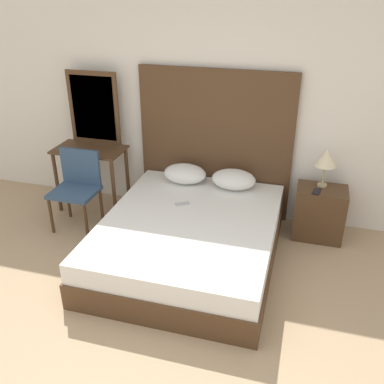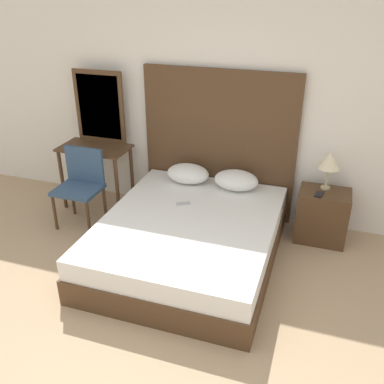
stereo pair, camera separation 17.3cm
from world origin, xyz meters
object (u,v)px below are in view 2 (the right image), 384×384
object	(u,v)px
phone_on_bed	(183,204)
nightstand	(322,216)
bed	(189,239)
vanity_desk	(96,159)
phone_on_nightstand	(319,194)
chair	(81,181)
table_lamp	(330,161)

from	to	relation	value
phone_on_bed	nightstand	bearing A→B (deg)	20.55
bed	vanity_desk	world-z (taller)	vanity_desk
phone_on_nightstand	vanity_desk	xyz separation A→B (m)	(-2.64, 0.04, 0.03)
bed	chair	size ratio (longest dim) A/B	2.34
bed	phone_on_bed	world-z (taller)	phone_on_bed
phone_on_bed	table_lamp	bearing A→B (deg)	23.35
bed	phone_on_bed	xyz separation A→B (m)	(-0.15, 0.28, 0.24)
phone_on_bed	vanity_desk	xyz separation A→B (m)	(-1.30, 0.47, 0.16)
nightstand	table_lamp	world-z (taller)	table_lamp
phone_on_bed	table_lamp	world-z (taller)	table_lamp
nightstand	table_lamp	distance (m)	0.62
phone_on_nightstand	vanity_desk	distance (m)	2.64
phone_on_bed	chair	bearing A→B (deg)	177.55
table_lamp	chair	distance (m)	2.74
phone_on_bed	phone_on_nightstand	world-z (taller)	phone_on_nightstand
chair	nightstand	bearing A→B (deg)	10.07
vanity_desk	chair	bearing A→B (deg)	-84.46
nightstand	chair	distance (m)	2.72
table_lamp	phone_on_nightstand	world-z (taller)	table_lamp
phone_on_bed	chair	size ratio (longest dim) A/B	0.18
chair	vanity_desk	bearing A→B (deg)	95.54
nightstand	chair	bearing A→B (deg)	-169.93
table_lamp	phone_on_bed	bearing A→B (deg)	-156.65
bed	table_lamp	xyz separation A→B (m)	(1.24, 0.88, 0.67)
chair	bed	bearing A→B (deg)	-13.11
phone_on_bed	nightstand	xyz separation A→B (m)	(1.41, 0.53, -0.18)
bed	phone_on_nightstand	distance (m)	1.43
bed	phone_on_bed	size ratio (longest dim) A/B	12.66
phone_on_bed	phone_on_nightstand	bearing A→B (deg)	17.84
nightstand	bed	bearing A→B (deg)	-147.36
nightstand	phone_on_nightstand	distance (m)	0.32
table_lamp	chair	world-z (taller)	table_lamp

